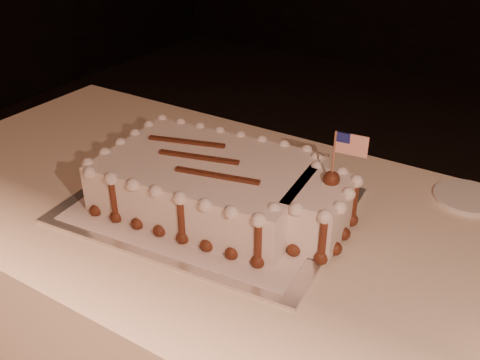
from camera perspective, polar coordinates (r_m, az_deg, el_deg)
The scene contains 4 objects.
cake_board at distance 1.16m, azimuth -3.34°, elevation -2.69°, with size 0.58×0.43×0.01m, color silver.
doily at distance 1.16m, azimuth -3.35°, elevation -2.48°, with size 0.51×0.39×0.00m, color silver.
sheet_cake at distance 1.12m, azimuth -2.07°, elevation -0.59°, with size 0.55×0.35×0.22m.
side_plate at distance 1.29m, azimuth 23.08°, elevation -1.72°, with size 0.15×0.15×0.01m, color silver.
Camera 1 is at (0.17, -0.21, 1.38)m, focal length 40.00 mm.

